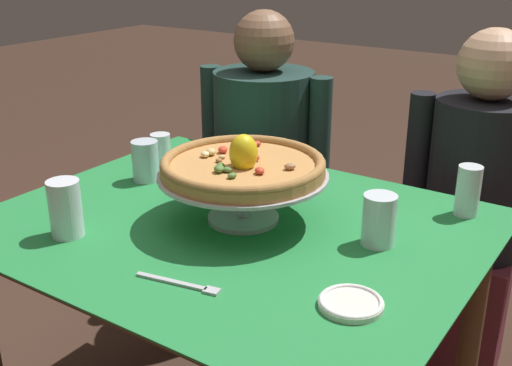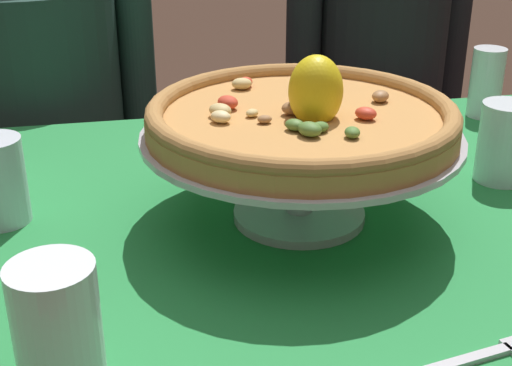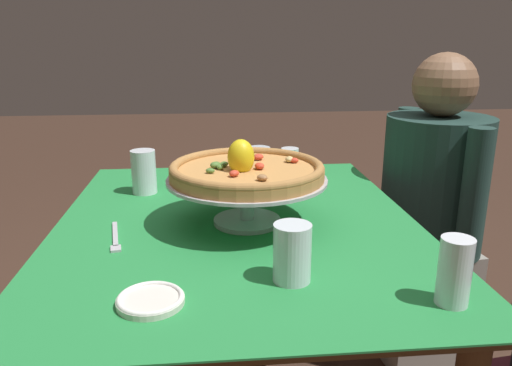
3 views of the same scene
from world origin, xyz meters
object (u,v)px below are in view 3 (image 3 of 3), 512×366
Objects in this scene: pizza_stand at (247,189)px; diner_left at (431,217)px; side_plate at (151,300)px; pizza at (247,170)px; water_glass_side_left at (259,167)px; dinner_fork at (115,238)px; water_glass_back_right at (454,276)px; water_glass_front_left at (144,174)px; water_glass_back_left at (290,164)px; water_glass_side_right at (292,256)px.

diner_left is (-0.41, 0.71, -0.25)m from pizza_stand.
side_plate is 1.24m from diner_left.
pizza is 0.42m from water_glass_side_left.
diner_left is (-0.49, 1.05, -0.16)m from dinner_fork.
pizza_stand is 0.57m from water_glass_back_right.
water_glass_front_left reaches higher than dinner_fork.
pizza reaches higher than dinner_fork.
water_glass_back_left reaches higher than side_plate.
side_plate reaches higher than dinner_fork.
water_glass_back_left is 0.51m from water_glass_front_left.
water_glass_front_left is at bearing -139.05° from water_glass_back_right.
water_glass_side_right is 0.73m from water_glass_front_left.
water_glass_front_left is 0.38m from dinner_fork.
water_glass_back_right is 0.96m from diner_left.
water_glass_side_left is 0.62× the size of dinner_fork.
water_glass_back_left is at bearing -169.80° from water_glass_back_right.
pizza_stand reaches higher than water_glass_back_left.
side_plate is (-0.05, -0.56, -0.05)m from water_glass_back_right.
dinner_fork is (-0.32, -0.12, -0.01)m from side_plate.
water_glass_back_right reaches higher than dinner_fork.
pizza_stand is 0.41m from water_glass_side_left.
dinner_fork is (0.08, -0.33, -0.15)m from pizza.
water_glass_back_right reaches higher than pizza_stand.
pizza_stand is 0.43m from water_glass_front_left.
water_glass_back_right is at bearing 37.56° from pizza.
diner_left reaches higher than water_glass_back_left.
pizza_stand is at bearing 103.58° from dinner_fork.
water_glass_back_left is at bearing 106.28° from water_glass_front_left.
water_glass_side_right reaches higher than side_plate.
water_glass_back_left is (-0.90, -0.16, -0.01)m from water_glass_back_right.
water_glass_side_left is at bearing 179.48° from water_glass_side_right.
pizza is at bearing -67.34° from pizza_stand.
water_glass_side_left is (-0.40, 0.07, -0.04)m from pizza_stand.
pizza_stand is 3.31× the size of side_plate.
water_glass_back_left reaches higher than dinner_fork.
side_plate is at bearing -19.59° from water_glass_side_left.
water_glass_back_left is at bearing 157.10° from pizza_stand.
water_glass_side_left is 1.15× the size of water_glass_back_left.
dinner_fork is at bearing -40.24° from water_glass_side_left.
water_glass_side_left is 0.85m from side_plate.
pizza is at bearing -22.97° from water_glass_back_left.
diner_left is at bearing 96.10° from water_glass_front_left.
water_glass_side_right reaches higher than water_glass_back_left.
water_glass_back_right reaches higher than side_plate.
pizza is at bearing -60.26° from diner_left.
pizza_stand is at bearing -22.90° from water_glass_back_left.
water_glass_back_right is at bearing 84.75° from side_plate.
water_glass_back_left is at bearing 171.11° from water_glass_side_right.
water_glass_side_left reaches higher than dinner_fork.
side_plate is (0.80, -0.29, -0.04)m from water_glass_side_left.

